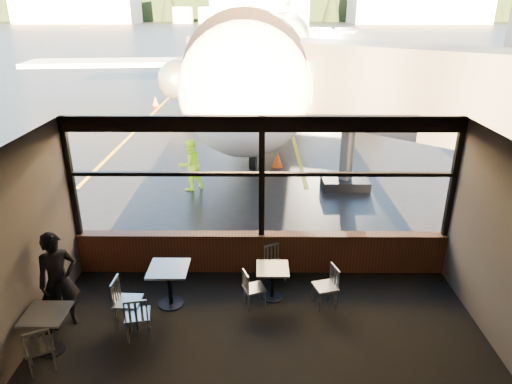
{
  "coord_description": "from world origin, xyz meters",
  "views": [
    {
      "loc": [
        -0.06,
        -8.81,
        5.46
      ],
      "look_at": [
        -0.12,
        1.0,
        1.5
      ],
      "focal_mm": 32.0,
      "sensor_mm": 36.0,
      "label": 1
    }
  ],
  "objects_px": {
    "cafe_table_left": "(49,332)",
    "chair_near_n": "(275,264)",
    "cafe_table_near": "(272,283)",
    "chair_mid_s": "(138,315)",
    "chair_mid_w": "(128,302)",
    "passenger": "(59,281)",
    "cafe_table_mid": "(170,286)",
    "cone_nose": "(278,159)",
    "airliner": "(277,1)",
    "chair_near_e": "(325,287)",
    "chair_near_w": "(254,289)",
    "jet_bridge": "(375,113)",
    "ground_crew": "(190,165)",
    "chair_left_s": "(39,347)",
    "cone_wing": "(156,101)"
  },
  "relations": [
    {
      "from": "jet_bridge",
      "to": "passenger",
      "type": "bearing_deg",
      "value": -134.42
    },
    {
      "from": "airliner",
      "to": "chair_near_e",
      "type": "bearing_deg",
      "value": -83.7
    },
    {
      "from": "chair_near_w",
      "to": "cone_nose",
      "type": "bearing_deg",
      "value": 154.62
    },
    {
      "from": "chair_near_e",
      "to": "passenger",
      "type": "relative_size",
      "value": 0.46
    },
    {
      "from": "airliner",
      "to": "chair_left_s",
      "type": "relative_size",
      "value": 42.98
    },
    {
      "from": "chair_left_s",
      "to": "cone_wing",
      "type": "height_order",
      "value": "chair_left_s"
    },
    {
      "from": "chair_near_e",
      "to": "chair_near_w",
      "type": "height_order",
      "value": "chair_near_e"
    },
    {
      "from": "cafe_table_mid",
      "to": "chair_left_s",
      "type": "relative_size",
      "value": 0.94
    },
    {
      "from": "airliner",
      "to": "cafe_table_left",
      "type": "distance_m",
      "value": 23.44
    },
    {
      "from": "chair_near_n",
      "to": "chair_left_s",
      "type": "height_order",
      "value": "chair_left_s"
    },
    {
      "from": "cafe_table_near",
      "to": "chair_near_n",
      "type": "relative_size",
      "value": 0.86
    },
    {
      "from": "jet_bridge",
      "to": "passenger",
      "type": "distance_m",
      "value": 10.44
    },
    {
      "from": "cafe_table_near",
      "to": "chair_near_w",
      "type": "xyz_separation_m",
      "value": [
        -0.36,
        -0.29,
        0.06
      ]
    },
    {
      "from": "cafe_table_mid",
      "to": "cone_wing",
      "type": "bearing_deg",
      "value": 102.75
    },
    {
      "from": "chair_near_n",
      "to": "cone_nose",
      "type": "xyz_separation_m",
      "value": [
        0.33,
        7.65,
        -0.12
      ]
    },
    {
      "from": "chair_mid_s",
      "to": "ground_crew",
      "type": "height_order",
      "value": "ground_crew"
    },
    {
      "from": "airliner",
      "to": "cone_nose",
      "type": "xyz_separation_m",
      "value": [
        -0.33,
        -12.51,
        -5.55
      ]
    },
    {
      "from": "cafe_table_mid",
      "to": "cone_nose",
      "type": "relative_size",
      "value": 1.49
    },
    {
      "from": "cafe_table_left",
      "to": "cone_nose",
      "type": "distance_m",
      "value": 10.7
    },
    {
      "from": "chair_near_n",
      "to": "chair_mid_w",
      "type": "distance_m",
      "value": 3.1
    },
    {
      "from": "passenger",
      "to": "ground_crew",
      "type": "distance_m",
      "value": 7.0
    },
    {
      "from": "cafe_table_near",
      "to": "chair_left_s",
      "type": "height_order",
      "value": "chair_left_s"
    },
    {
      "from": "airliner",
      "to": "cone_nose",
      "type": "relative_size",
      "value": 68.25
    },
    {
      "from": "cafe_table_near",
      "to": "chair_mid_w",
      "type": "xyz_separation_m",
      "value": [
        -2.66,
        -0.84,
        0.13
      ]
    },
    {
      "from": "cafe_table_near",
      "to": "chair_mid_s",
      "type": "xyz_separation_m",
      "value": [
        -2.4,
        -1.19,
        0.1
      ]
    },
    {
      "from": "cafe_table_near",
      "to": "chair_mid_w",
      "type": "height_order",
      "value": "chair_mid_w"
    },
    {
      "from": "jet_bridge",
      "to": "cafe_table_left",
      "type": "relative_size",
      "value": 14.24
    },
    {
      "from": "cafe_table_near",
      "to": "cafe_table_mid",
      "type": "relative_size",
      "value": 0.84
    },
    {
      "from": "chair_mid_w",
      "to": "cafe_table_left",
      "type": "bearing_deg",
      "value": -55.95
    },
    {
      "from": "chair_near_w",
      "to": "passenger",
      "type": "distance_m",
      "value": 3.58
    },
    {
      "from": "jet_bridge",
      "to": "chair_near_e",
      "type": "distance_m",
      "value": 7.45
    },
    {
      "from": "cafe_table_mid",
      "to": "chair_near_n",
      "type": "distance_m",
      "value": 2.26
    },
    {
      "from": "airliner",
      "to": "chair_near_n",
      "type": "bearing_deg",
      "value": -86.33
    },
    {
      "from": "cafe_table_left",
      "to": "chair_mid_s",
      "type": "height_order",
      "value": "chair_mid_s"
    },
    {
      "from": "chair_near_e",
      "to": "cone_nose",
      "type": "relative_size",
      "value": 1.55
    },
    {
      "from": "cone_wing",
      "to": "airliner",
      "type": "bearing_deg",
      "value": 8.43
    },
    {
      "from": "chair_mid_w",
      "to": "passenger",
      "type": "bearing_deg",
      "value": -86.83
    },
    {
      "from": "jet_bridge",
      "to": "chair_near_n",
      "type": "bearing_deg",
      "value": -119.25
    },
    {
      "from": "chair_near_w",
      "to": "passenger",
      "type": "relative_size",
      "value": 0.43
    },
    {
      "from": "cafe_table_near",
      "to": "cafe_table_mid",
      "type": "xyz_separation_m",
      "value": [
        -2.01,
        -0.23,
        0.07
      ]
    },
    {
      "from": "chair_mid_s",
      "to": "ground_crew",
      "type": "distance_m",
      "value": 7.2
    },
    {
      "from": "chair_mid_s",
      "to": "chair_near_w",
      "type": "bearing_deg",
      "value": 12.88
    },
    {
      "from": "cone_nose",
      "to": "cafe_table_left",
      "type": "bearing_deg",
      "value": -113.28
    },
    {
      "from": "cafe_table_near",
      "to": "ground_crew",
      "type": "relative_size",
      "value": 0.42
    },
    {
      "from": "cafe_table_near",
      "to": "cafe_table_left",
      "type": "height_order",
      "value": "cafe_table_left"
    },
    {
      "from": "cafe_table_left",
      "to": "chair_near_n",
      "type": "height_order",
      "value": "chair_near_n"
    },
    {
      "from": "cafe_table_mid",
      "to": "ground_crew",
      "type": "xyz_separation_m",
      "value": [
        -0.46,
        6.23,
        0.41
      ]
    },
    {
      "from": "cafe_table_mid",
      "to": "cone_nose",
      "type": "bearing_deg",
      "value": 74.09
    },
    {
      "from": "chair_near_w",
      "to": "chair_near_n",
      "type": "bearing_deg",
      "value": 133.93
    },
    {
      "from": "passenger",
      "to": "chair_near_e",
      "type": "bearing_deg",
      "value": -28.43
    }
  ]
}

